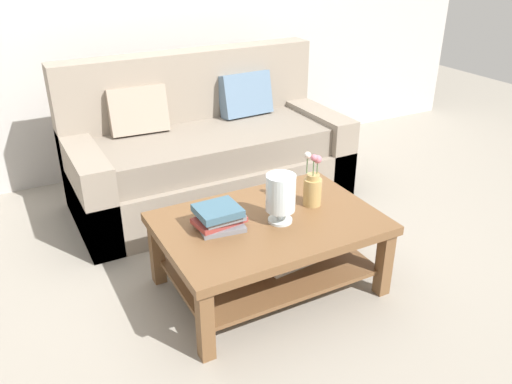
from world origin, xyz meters
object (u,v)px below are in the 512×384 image
book_stack_main (219,217)px  couch (207,153)px  coffee_table (270,239)px  glass_hurricane_vase (281,195)px  flower_pitcher (313,187)px

book_stack_main → couch: bearing=69.9°
coffee_table → glass_hurricane_vase: 0.29m
book_stack_main → flower_pitcher: size_ratio=0.87×
couch → book_stack_main: 1.23m
glass_hurricane_vase → flower_pitcher: 0.28m
couch → book_stack_main: couch is taller
couch → coffee_table: couch is taller
book_stack_main → glass_hurricane_vase: bearing=-17.1°
coffee_table → glass_hurricane_vase: glass_hurricane_vase is taller
coffee_table → book_stack_main: 0.33m
coffee_table → flower_pitcher: (0.29, 0.04, 0.23)m
couch → glass_hurricane_vase: bearing=-95.0°
flower_pitcher → book_stack_main: bearing=178.8°
couch → glass_hurricane_vase: 1.27m
book_stack_main → coffee_table: bearing=-11.3°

